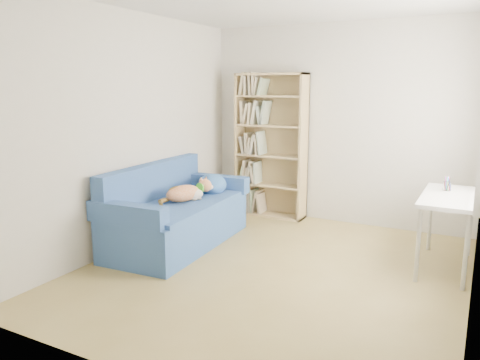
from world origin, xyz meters
name	(u,v)px	position (x,y,z in m)	size (l,w,h in m)	color
ground	(274,270)	(0.00, 0.00, 0.00)	(4.00, 4.00, 0.00)	olive
room_shell	(288,104)	(0.10, 0.03, 1.64)	(3.54, 4.04, 2.62)	silver
sofa	(177,214)	(-1.33, 0.23, 0.35)	(0.99, 1.91, 0.92)	navy
bookshelf	(271,152)	(-0.87, 1.83, 0.91)	(0.98, 0.31, 1.97)	tan
desk	(449,203)	(1.48, 0.87, 0.67)	(0.50, 1.09, 0.75)	silver
pen_cup	(447,185)	(1.43, 1.08, 0.81)	(0.08, 0.08, 0.15)	white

